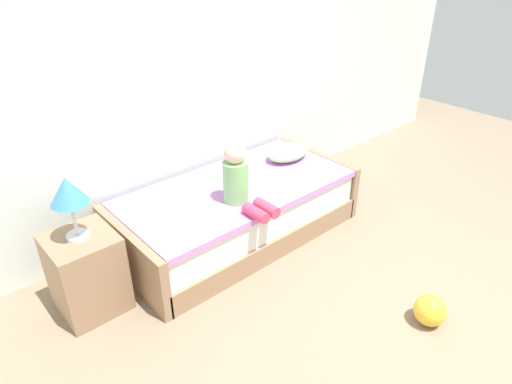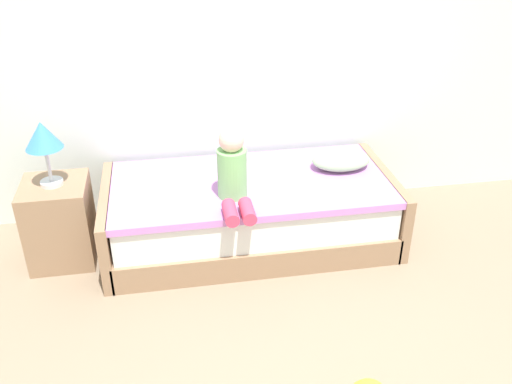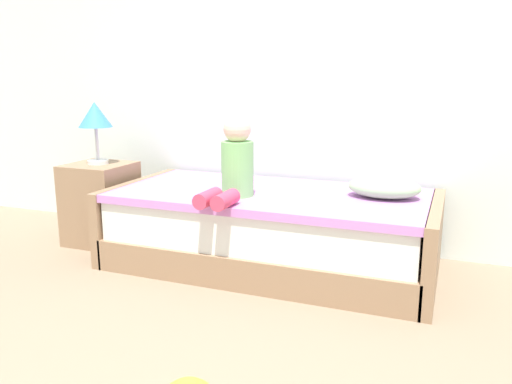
# 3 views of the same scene
# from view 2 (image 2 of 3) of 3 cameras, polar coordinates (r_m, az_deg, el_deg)

# --- Properties ---
(wall_rear) EXTENTS (7.20, 0.10, 2.90)m
(wall_rear) POSITION_cam_2_polar(r_m,az_deg,el_deg) (4.28, 0.89, 16.45)
(wall_rear) COLOR silver
(wall_rear) RESTS_ON ground
(bed) EXTENTS (2.11, 1.00, 0.50)m
(bed) POSITION_cam_2_polar(r_m,az_deg,el_deg) (4.14, -0.60, -2.02)
(bed) COLOR #997556
(bed) RESTS_ON ground
(nightstand) EXTENTS (0.44, 0.44, 0.60)m
(nightstand) POSITION_cam_2_polar(r_m,az_deg,el_deg) (4.15, -19.35, -2.92)
(nightstand) COLOR #997556
(nightstand) RESTS_ON ground
(table_lamp) EXTENTS (0.24, 0.24, 0.45)m
(table_lamp) POSITION_cam_2_polar(r_m,az_deg,el_deg) (3.87, -20.87, 5.11)
(table_lamp) COLOR silver
(table_lamp) RESTS_ON nightstand
(child_figure) EXTENTS (0.20, 0.51, 0.50)m
(child_figure) POSITION_cam_2_polar(r_m,az_deg,el_deg) (3.70, -2.36, 2.06)
(child_figure) COLOR #7FC672
(child_figure) RESTS_ON bed
(pillow) EXTENTS (0.44, 0.30, 0.13)m
(pillow) POSITION_cam_2_polar(r_m,az_deg,el_deg) (4.23, 8.65, 3.25)
(pillow) COLOR #99CC8C
(pillow) RESTS_ON bed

